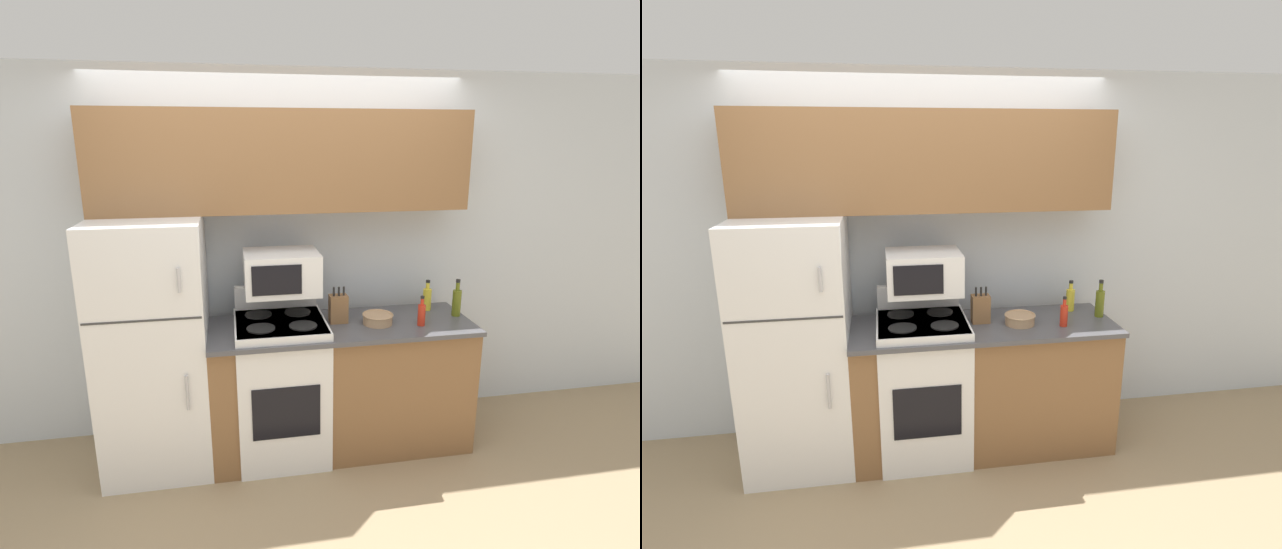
{
  "view_description": "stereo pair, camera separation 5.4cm",
  "coord_description": "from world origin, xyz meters",
  "views": [
    {
      "loc": [
        -0.36,
        -2.75,
        2.09
      ],
      "look_at": [
        0.18,
        0.26,
        1.26
      ],
      "focal_mm": 28.0,
      "sensor_mm": 36.0,
      "label": 1
    },
    {
      "loc": [
        -0.31,
        -2.76,
        2.09
      ],
      "look_at": [
        0.18,
        0.26,
        1.26
      ],
      "focal_mm": 28.0,
      "sensor_mm": 36.0,
      "label": 2
    }
  ],
  "objects": [
    {
      "name": "bottle_olive_oil",
      "position": [
        1.15,
        0.29,
        1.01
      ],
      "size": [
        0.06,
        0.06,
        0.26
      ],
      "color": "#5B6619",
      "rests_on": "lower_cabinets"
    },
    {
      "name": "knife_block",
      "position": [
        0.32,
        0.31,
        1.0
      ],
      "size": [
        0.12,
        0.09,
        0.25
      ],
      "color": "brown",
      "rests_on": "lower_cabinets"
    },
    {
      "name": "wall_back",
      "position": [
        0.0,
        0.73,
        1.27
      ],
      "size": [
        8.0,
        0.05,
        2.55
      ],
      "color": "silver",
      "rests_on": "ground_plane"
    },
    {
      "name": "ground_plane",
      "position": [
        0.0,
        0.0,
        0.0
      ],
      "size": [
        12.0,
        12.0,
        0.0
      ],
      "primitive_type": "plane",
      "color": "tan"
    },
    {
      "name": "refrigerator",
      "position": [
        -0.87,
        0.35,
        0.82
      ],
      "size": [
        0.67,
        0.72,
        1.63
      ],
      "color": "white",
      "rests_on": "ground_plane"
    },
    {
      "name": "upper_cabinets",
      "position": [
        0.0,
        0.53,
        1.95
      ],
      "size": [
        2.41,
        0.35,
        0.64
      ],
      "color": "brown",
      "rests_on": "refrigerator"
    },
    {
      "name": "lower_cabinets",
      "position": [
        0.33,
        0.29,
        0.45
      ],
      "size": [
        1.74,
        0.62,
        0.91
      ],
      "color": "brown",
      "rests_on": "ground_plane"
    },
    {
      "name": "bowl",
      "position": [
        0.57,
        0.23,
        0.95
      ],
      "size": [
        0.21,
        0.21,
        0.07
      ],
      "color": "tan",
      "rests_on": "lower_cabinets"
    },
    {
      "name": "stove",
      "position": [
        -0.08,
        0.28,
        0.49
      ],
      "size": [
        0.59,
        0.6,
        1.12
      ],
      "color": "white",
      "rests_on": "ground_plane"
    },
    {
      "name": "microwave",
      "position": [
        -0.05,
        0.37,
        1.26
      ],
      "size": [
        0.48,
        0.38,
        0.27
      ],
      "color": "white",
      "rests_on": "stove"
    },
    {
      "name": "bottle_hot_sauce",
      "position": [
        0.84,
        0.16,
        0.99
      ],
      "size": [
        0.05,
        0.05,
        0.2
      ],
      "color": "red",
      "rests_on": "lower_cabinets"
    },
    {
      "name": "bottle_cooking_spray",
      "position": [
        0.99,
        0.44,
        0.99
      ],
      "size": [
        0.06,
        0.06,
        0.22
      ],
      "color": "gold",
      "rests_on": "lower_cabinets"
    }
  ]
}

